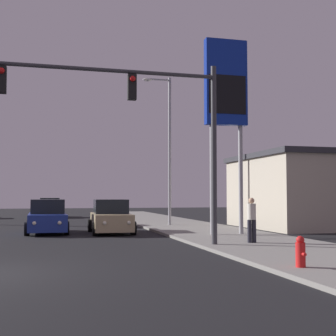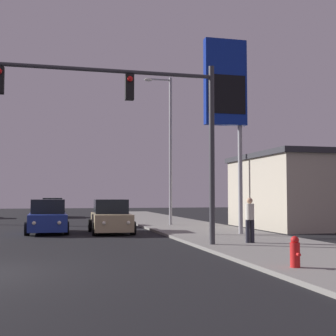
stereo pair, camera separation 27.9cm
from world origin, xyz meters
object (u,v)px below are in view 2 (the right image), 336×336
at_px(traffic_light_mast, 142,112).
at_px(fire_hydrant, 295,252).
at_px(street_lamp, 168,142).
at_px(pedestrian_on_sidewalk, 250,218).
at_px(car_green, 53,209).
at_px(car_tan, 111,218).
at_px(gas_station_sign, 225,93).
at_px(car_blue, 48,218).

xyz_separation_m(traffic_light_mast, fire_hydrant, (2.79, -5.65, -4.31)).
bearing_deg(street_lamp, pedestrian_on_sidewalk, -87.88).
relative_size(car_green, traffic_light_mast, 0.49).
distance_m(car_green, fire_hydrant, 32.04).
xyz_separation_m(car_tan, gas_station_sign, (4.88, -3.33, 5.86)).
distance_m(car_green, pedestrian_on_sidewalk, 26.65).
distance_m(car_green, gas_station_sign, 23.85).
distance_m(car_blue, gas_station_sign, 10.68).
relative_size(car_blue, pedestrian_on_sidewalk, 2.59).
bearing_deg(pedestrian_on_sidewalk, gas_station_sign, 82.33).
height_order(car_tan, street_lamp, street_lamp).
xyz_separation_m(car_blue, car_tan, (3.08, -0.73, 0.00)).
bearing_deg(car_green, traffic_light_mast, 98.85).
bearing_deg(gas_station_sign, fire_hydrant, -100.94).
bearing_deg(car_tan, gas_station_sign, 147.41).
xyz_separation_m(gas_station_sign, fire_hydrant, (-1.88, -9.73, -6.13)).
bearing_deg(car_tan, car_blue, -11.58).
distance_m(car_blue, car_tan, 3.17).
distance_m(gas_station_sign, pedestrian_on_sidewalk, 6.81).
bearing_deg(car_blue, street_lamp, -155.52).
distance_m(street_lamp, gas_station_sign, 7.59).
height_order(street_lamp, fire_hydrant, street_lamp).
height_order(car_green, pedestrian_on_sidewalk, pedestrian_on_sidewalk).
height_order(car_green, street_lamp, street_lamp).
bearing_deg(gas_station_sign, street_lamp, 97.25).
distance_m(gas_station_sign, fire_hydrant, 11.65).
height_order(traffic_light_mast, gas_station_sign, gas_station_sign).
distance_m(car_tan, gas_station_sign, 8.32).
distance_m(traffic_light_mast, pedestrian_on_sidewalk, 5.61).
xyz_separation_m(car_tan, fire_hydrant, (3.00, -13.05, -0.27)).
bearing_deg(street_lamp, traffic_light_mast, -108.02).
height_order(car_tan, fire_hydrant, car_tan).
bearing_deg(car_tan, pedestrian_on_sidewalk, 122.89).
bearing_deg(gas_station_sign, car_tan, 145.73).
xyz_separation_m(traffic_light_mast, gas_station_sign, (4.67, 4.08, 1.82)).
distance_m(traffic_light_mast, street_lamp, 12.06).
height_order(car_green, gas_station_sign, gas_station_sign).
relative_size(gas_station_sign, pedestrian_on_sidewalk, 5.39).
bearing_deg(car_green, street_lamp, 117.49).
xyz_separation_m(car_tan, traffic_light_mast, (0.21, -7.41, 4.04)).
distance_m(car_blue, fire_hydrant, 15.07).
xyz_separation_m(traffic_light_mast, street_lamp, (3.73, 11.46, 0.32)).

